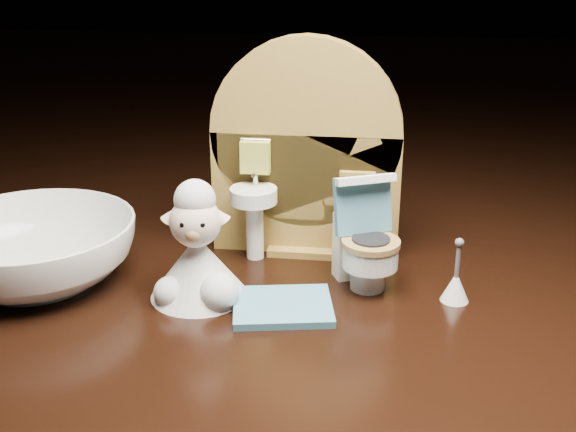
% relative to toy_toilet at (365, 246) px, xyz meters
% --- Properties ---
extents(backdrop_panel, '(0.13, 0.05, 0.15)m').
position_rel_toy_toilet_xyz_m(backdrop_panel, '(-0.04, 0.05, 0.04)').
color(backdrop_panel, olive).
rests_on(backdrop_panel, ground).
extents(toy_toilet, '(0.04, 0.05, 0.07)m').
position_rel_toy_toilet_xyz_m(toy_toilet, '(0.00, 0.00, 0.00)').
color(toy_toilet, white).
rests_on(toy_toilet, ground).
extents(bath_mat, '(0.07, 0.06, 0.00)m').
position_rel_toy_toilet_xyz_m(bath_mat, '(-0.05, -0.04, -0.02)').
color(bath_mat, teal).
rests_on(bath_mat, ground).
extents(toilet_brush, '(0.02, 0.02, 0.04)m').
position_rel_toy_toilet_xyz_m(toilet_brush, '(0.06, -0.02, -0.02)').
color(toilet_brush, white).
rests_on(toilet_brush, ground).
extents(plush_lamb, '(0.06, 0.06, 0.08)m').
position_rel_toy_toilet_xyz_m(plush_lamb, '(-0.10, -0.03, 0.00)').
color(plush_lamb, silver).
rests_on(plush_lamb, ground).
extents(ceramic_bowl, '(0.15, 0.15, 0.04)m').
position_rel_toy_toilet_xyz_m(ceramic_bowl, '(-0.21, -0.02, -0.01)').
color(ceramic_bowl, white).
rests_on(ceramic_bowl, ground).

